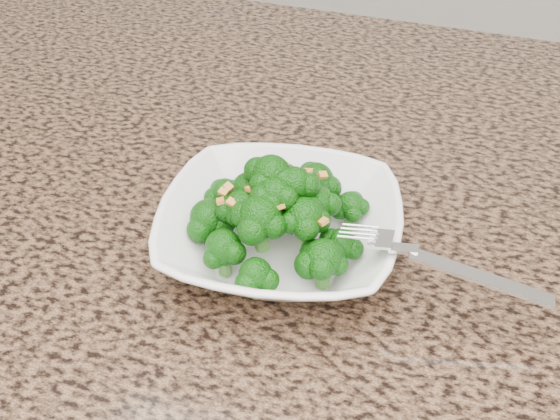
% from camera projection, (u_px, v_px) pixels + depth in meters
% --- Properties ---
extents(granite_counter, '(1.64, 1.04, 0.03)m').
position_uv_depth(granite_counter, '(258.00, 231.00, 0.68)').
color(granite_counter, brown).
rests_on(granite_counter, cabinet).
extents(bowl, '(0.24, 0.24, 0.05)m').
position_uv_depth(bowl, '(280.00, 231.00, 0.62)').
color(bowl, white).
rests_on(bowl, granite_counter).
extents(broccoli_pile, '(0.19, 0.19, 0.06)m').
position_uv_depth(broccoli_pile, '(280.00, 179.00, 0.58)').
color(broccoli_pile, '#0E4D08').
rests_on(broccoli_pile, bowl).
extents(garlic_topping, '(0.11, 0.11, 0.01)m').
position_uv_depth(garlic_topping, '(280.00, 144.00, 0.56)').
color(garlic_topping, orange).
rests_on(garlic_topping, broccoli_pile).
extents(fork, '(0.19, 0.04, 0.01)m').
position_uv_depth(fork, '(409.00, 250.00, 0.55)').
color(fork, silver).
rests_on(fork, bowl).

